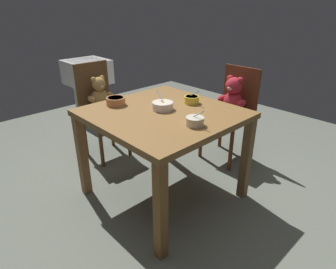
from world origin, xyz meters
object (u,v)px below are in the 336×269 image
object	(u,v)px
porridge_bowl_white_center	(163,106)
sink_basin	(88,80)
teddy_chair_near_left	(101,105)
porridge_bowl_cream_near_right	(195,121)
porridge_bowl_terracotta_near_left	(116,101)
porridge_bowl_yellow_far_center	(192,99)
dining_table	(163,124)
teddy_chair_far_center	(232,104)

from	to	relation	value
porridge_bowl_white_center	sink_basin	bearing A→B (deg)	166.24
teddy_chair_near_left	porridge_bowl_cream_near_right	xyz separation A→B (m)	(1.25, -0.06, 0.22)
porridge_bowl_terracotta_near_left	sink_basin	distance (m)	1.85
teddy_chair_near_left	porridge_bowl_yellow_far_center	bearing A→B (deg)	15.74
porridge_bowl_cream_near_right	sink_basin	distance (m)	2.46
teddy_chair_near_left	porridge_bowl_white_center	world-z (taller)	teddy_chair_near_left
teddy_chair_near_left	porridge_bowl_terracotta_near_left	world-z (taller)	teddy_chair_near_left
porridge_bowl_white_center	dining_table	bearing A→B (deg)	-38.30
porridge_bowl_yellow_far_center	porridge_bowl_terracotta_near_left	bearing A→B (deg)	-129.48
teddy_chair_far_center	porridge_bowl_cream_near_right	size ratio (longest dim) A/B	7.03
sink_basin	porridge_bowl_white_center	bearing A→B (deg)	-13.76
porridge_bowl_cream_near_right	porridge_bowl_white_center	world-z (taller)	porridge_bowl_white_center
teddy_chair_far_center	porridge_bowl_cream_near_right	world-z (taller)	teddy_chair_far_center
teddy_chair_near_left	porridge_bowl_white_center	size ratio (longest dim) A/B	5.66
dining_table	porridge_bowl_cream_near_right	distance (m)	0.35
porridge_bowl_cream_near_right	teddy_chair_far_center	bearing A→B (deg)	110.77
porridge_bowl_cream_near_right	porridge_bowl_terracotta_near_left	xyz separation A→B (m)	(-0.68, -0.14, 0.00)
dining_table	porridge_bowl_terracotta_near_left	world-z (taller)	porridge_bowl_terracotta_near_left
dining_table	porridge_bowl_white_center	distance (m)	0.13
teddy_chair_near_left	porridge_bowl_white_center	distance (m)	0.91
sink_basin	dining_table	bearing A→B (deg)	-14.18
teddy_chair_near_left	porridge_bowl_yellow_far_center	xyz separation A→B (m)	(0.94, 0.25, 0.22)
teddy_chair_near_left	porridge_bowl_cream_near_right	size ratio (longest dim) A/B	7.28
teddy_chair_far_center	sink_basin	world-z (taller)	teddy_chair_far_center
dining_table	porridge_bowl_cream_near_right	size ratio (longest dim) A/B	7.96
sink_basin	porridge_bowl_yellow_far_center	bearing A→B (deg)	-6.48
teddy_chair_far_center	porridge_bowl_white_center	world-z (taller)	teddy_chair_far_center
dining_table	porridge_bowl_terracotta_near_left	distance (m)	0.41
teddy_chair_far_center	dining_table	bearing A→B (deg)	1.10
porridge_bowl_yellow_far_center	porridge_bowl_white_center	distance (m)	0.26
dining_table	porridge_bowl_cream_near_right	world-z (taller)	porridge_bowl_cream_near_right
dining_table	porridge_bowl_yellow_far_center	distance (m)	0.31
dining_table	porridge_bowl_white_center	size ratio (longest dim) A/B	6.19
porridge_bowl_yellow_far_center	porridge_bowl_white_center	bearing A→B (deg)	-100.70
porridge_bowl_terracotta_near_left	sink_basin	size ratio (longest dim) A/B	0.19
porridge_bowl_cream_near_right	dining_table	bearing A→B (deg)	175.13
teddy_chair_far_center	porridge_bowl_yellow_far_center	world-z (taller)	teddy_chair_far_center
porridge_bowl_white_center	porridge_bowl_yellow_far_center	bearing A→B (deg)	79.30
dining_table	teddy_chair_far_center	xyz separation A→B (m)	(-0.03, 0.91, -0.07)
teddy_chair_near_left	porridge_bowl_white_center	bearing A→B (deg)	0.17
teddy_chair_near_left	teddy_chair_far_center	xyz separation A→B (m)	(0.89, 0.88, 0.02)
dining_table	porridge_bowl_yellow_far_center	size ratio (longest dim) A/B	8.05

